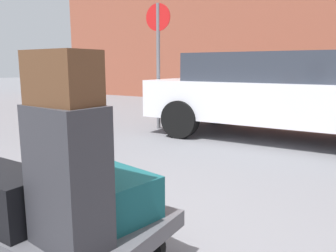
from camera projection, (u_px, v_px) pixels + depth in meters
The scene contains 8 objects.
luggage_cart at pixel (65, 225), 2.03m from camera, with size 1.18×0.83×0.34m.
suitcase_charcoal_front_left at pixel (68, 178), 1.61m from camera, with size 0.40×0.24×0.69m, color #2D2D33.
suitcase_tan_rear_left at pixel (66, 150), 2.18m from camera, with size 0.39×0.25×0.67m, color #9E7F56.
duffel_bag_black_center at pixel (5, 196), 1.91m from camera, with size 0.60×0.33×0.29m, color black.
suitcase_teal_stacked_top at pixel (109, 196), 1.97m from camera, with size 0.51×0.42×0.25m, color #144C51.
duffel_bag_brown_topmost_pile at pixel (62, 78), 1.52m from camera, with size 0.34×0.21×0.25m, color #51331E.
parked_car at pixel (276, 93), 5.64m from camera, with size 4.30×1.92×1.42m.
no_parking_sign at pixel (158, 53), 6.34m from camera, with size 0.50×0.07×2.35m.
Camera 1 is at (1.51, -1.30, 1.22)m, focal length 36.00 mm.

